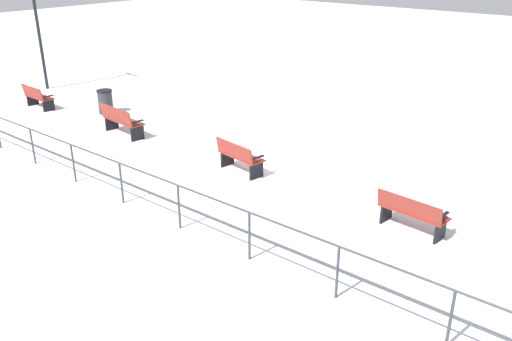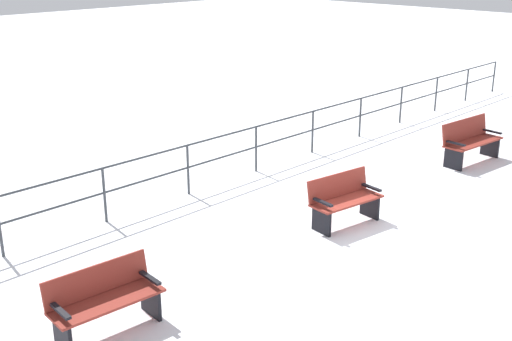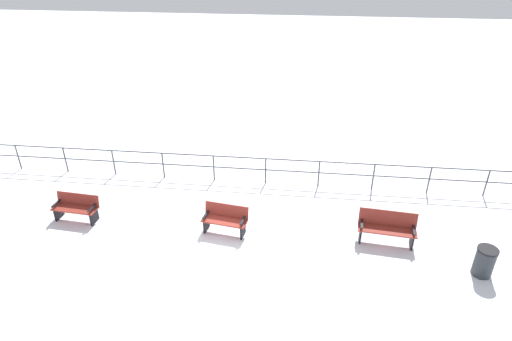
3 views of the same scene
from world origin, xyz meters
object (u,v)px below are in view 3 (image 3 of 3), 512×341
bench_second (76,207)px  trash_bin (484,262)px  bench_third (225,219)px  bench_fourth (387,227)px

bench_second → trash_bin: size_ratio=1.74×
bench_third → trash_bin: size_ratio=1.70×
bench_third → bench_fourth: 4.85m
bench_third → trash_bin: 7.32m
trash_bin → bench_second: bearing=-95.7°
bench_second → bench_third: 4.86m
bench_third → bench_fourth: bench_fourth is taller
bench_second → bench_fourth: (0.05, 9.71, 0.06)m
bench_third → trash_bin: (1.09, 7.24, -0.03)m
bench_fourth → trash_bin: 2.66m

